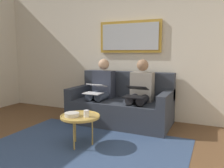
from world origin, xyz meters
TOP-DOWN VIEW (x-y plane):
  - wall_rear at (0.00, -2.60)m, footprint 6.00×0.12m
  - area_rug at (0.00, -0.85)m, footprint 2.60×1.80m
  - couch at (0.00, -2.12)m, footprint 1.77×0.90m
  - framed_mirror at (0.00, -2.51)m, footprint 1.21×0.05m
  - coffee_table at (0.10, -0.90)m, footprint 0.53×0.53m
  - cup at (-0.00, -0.89)m, footprint 0.07×0.07m
  - bowl at (0.19, -0.83)m, footprint 0.19×0.19m
  - person_left at (-0.37, -2.05)m, footprint 0.38×0.58m
  - laptop_black at (-0.37, -1.82)m, footprint 0.33×0.39m
  - person_right at (0.37, -2.05)m, footprint 0.38×0.58m
  - laptop_white at (0.37, -1.81)m, footprint 0.31×0.38m

SIDE VIEW (x-z plane):
  - area_rug at x=0.00m, z-range 0.00..0.01m
  - couch at x=0.00m, z-range -0.14..0.76m
  - coffee_table at x=0.10m, z-range 0.19..0.61m
  - bowl at x=0.19m, z-range 0.42..0.47m
  - cup at x=0.00m, z-range 0.42..0.51m
  - person_left at x=-0.37m, z-range 0.04..1.18m
  - person_right at x=0.37m, z-range 0.04..1.18m
  - laptop_black at x=-0.37m, z-range 0.55..0.72m
  - laptop_white at x=0.37m, z-range 0.55..0.71m
  - wall_rear at x=0.00m, z-range 0.00..2.60m
  - framed_mirror at x=0.00m, z-range 1.25..1.85m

